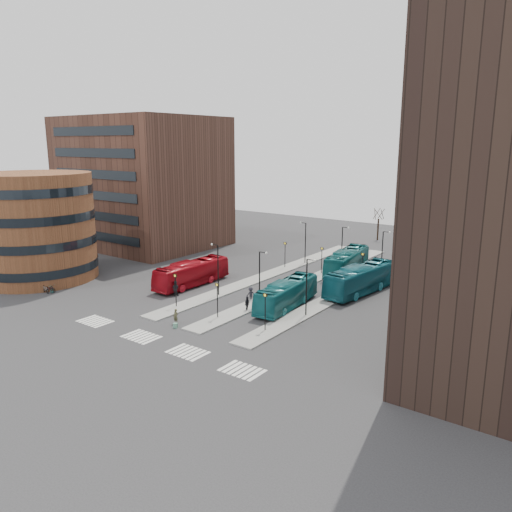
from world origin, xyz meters
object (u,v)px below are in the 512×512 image
Objects in this scene: commuter_a at (175,288)px; teal_bus_b at (347,261)px; commuter_b at (247,304)px; traveller at (176,316)px; teal_bus_c at (361,279)px; commuter_c at (251,294)px; teal_bus_d at (433,252)px; bicycle_far at (50,288)px; teal_bus_a at (287,294)px; bicycle_near at (49,289)px; suitcase at (175,326)px; bicycle_mid at (45,289)px; red_bus at (192,273)px.

teal_bus_b is at bearing -142.55° from commuter_a.
traveller is at bearing 143.64° from commuter_b.
commuter_b is at bearing -110.61° from teal_bus_c.
teal_bus_b is at bearing -158.75° from commuter_c.
bicycle_far is at bearing -124.38° from teal_bus_d.
teal_bus_a is 0.91× the size of teal_bus_b.
bicycle_near is at bearing -138.23° from teal_bus_b.
bicycle_mid is at bearing 159.70° from suitcase.
teal_bus_c is 7.84× the size of bicycle_mid.
red_bus is 6.97× the size of commuter_c.
bicycle_mid is at bearing 172.92° from bicycle_far.
red_bus is 6.43× the size of bicycle_far.
commuter_a is 1.10× the size of commuter_c.
bicycle_mid is at bearing -159.79° from teal_bus_a.
bicycle_near is at bearing -124.25° from teal_bus_d.
teal_bus_a is 6.05× the size of commuter_a.
bicycle_near is 0.20m from bicycle_far.
traveller is 0.95× the size of bicycle_near.
bicycle_far is (-23.68, -8.52, -0.37)m from commuter_b.
commuter_c is 0.92× the size of bicycle_far.
bicycle_near is at bearing -29.96° from commuter_c.
teal_bus_b is 38.83m from bicycle_far.
red_bus is 6.34× the size of commuter_a.
teal_bus_d is 7.07× the size of bicycle_far.
bicycle_near is (-30.66, -22.29, -1.29)m from teal_bus_c.
suitcase is 0.27× the size of commuter_a.
commuter_c is at bearing -108.45° from teal_bus_b.
commuter_b is 25.39m from bicycle_mid.
teal_bus_c is (18.71, 9.73, 0.13)m from red_bus.
teal_bus_d reaches higher than commuter_c.
suitcase is at bearing 27.20° from commuter_c.
commuter_a is (-17.23, -14.18, -0.82)m from teal_bus_c.
red_bus is at bearing 103.88° from suitcase.
traveller is at bearing -110.09° from teal_bus_c.
bicycle_near is (-23.68, -8.72, -0.41)m from commuter_b.
bicycle_mid is at bearing -136.85° from teal_bus_c.
commuter_a is 1.10× the size of bicycle_near.
red_bus is 17.70m from bicycle_mid.
teal_bus_c is at bearing 60.04° from traveller.
commuter_b is (-9.24, -33.87, -0.91)m from teal_bus_d.
teal_bus_c reaches higher than commuter_c.
teal_bus_b is 7.32× the size of bicycle_near.
commuter_b is at bearing -102.00° from teal_bus_b.
commuter_b is 0.95× the size of bicycle_far.
suitcase is at bearing 150.85° from commuter_b.
bicycle_near is at bearing 99.54° from commuter_b.
suitcase is 20.98m from bicycle_near.
commuter_a is 1.07× the size of commuter_b.
red_bus is 17.38m from bicycle_near.
teal_bus_c reaches higher than commuter_a.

